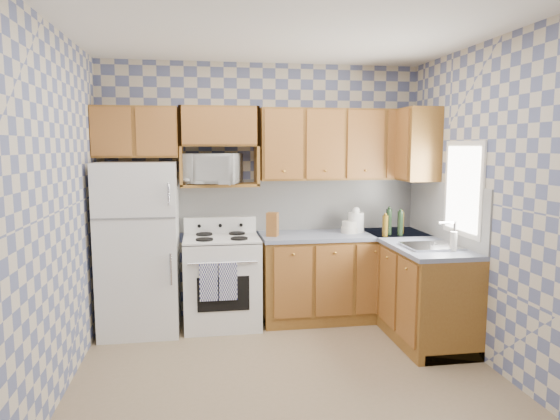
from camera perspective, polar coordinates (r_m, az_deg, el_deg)
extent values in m
plane|color=#7F6B4D|center=(4.21, 0.98, -18.49)|extent=(3.40, 3.40, 0.00)
cube|color=slate|center=(5.39, -1.94, 2.17)|extent=(3.40, 0.02, 2.70)
cube|color=slate|center=(4.44, 23.16, 0.49)|extent=(0.02, 3.20, 2.70)
cube|color=silver|center=(5.46, 2.25, 0.65)|extent=(2.60, 0.02, 0.56)
cube|color=silver|center=(5.14, 18.26, -0.12)|extent=(0.02, 1.60, 0.56)
cube|color=white|center=(5.12, -15.77, -4.15)|extent=(0.75, 0.70, 1.68)
cube|color=white|center=(5.20, -6.65, -8.17)|extent=(0.76, 0.65, 0.90)
cube|color=silver|center=(5.10, -6.73, -3.23)|extent=(0.76, 0.65, 0.02)
cube|color=white|center=(5.35, -6.86, -1.69)|extent=(0.76, 0.08, 0.17)
cube|color=navy|center=(4.84, -8.15, -8.18)|extent=(0.17, 0.02, 0.37)
cube|color=navy|center=(4.84, -5.95, -8.12)|extent=(0.17, 0.02, 0.37)
cube|color=brown|center=(5.43, 7.25, -7.62)|extent=(1.75, 0.60, 0.88)
cube|color=brown|center=(5.17, 15.03, -8.57)|extent=(0.60, 1.60, 0.88)
cube|color=slate|center=(5.32, 7.35, -2.84)|extent=(1.77, 0.63, 0.04)
cube|color=slate|center=(5.06, 15.15, -3.56)|extent=(0.63, 1.60, 0.04)
cube|color=brown|center=(5.38, 7.09, 7.44)|extent=(1.75, 0.33, 0.74)
cube|color=brown|center=(5.21, -16.13, 8.54)|extent=(0.82, 0.33, 0.50)
cube|color=brown|center=(5.44, 14.90, 7.25)|extent=(0.33, 0.70, 0.74)
cube|color=brown|center=(5.19, -6.89, 2.86)|extent=(0.80, 0.33, 0.03)
imported|color=white|center=(5.14, -7.79, 4.70)|extent=(0.65, 0.53, 0.31)
cube|color=#B7B7BC|center=(4.75, 16.94, -4.02)|extent=(0.48, 0.40, 0.03)
cube|color=silver|center=(4.81, 20.23, 2.30)|extent=(0.02, 0.66, 0.86)
cylinder|color=black|center=(5.28, 12.33, -1.33)|extent=(0.06, 0.06, 0.27)
cylinder|color=black|center=(5.26, 13.58, -1.49)|extent=(0.06, 0.06, 0.25)
cylinder|color=#5C4211|center=(5.37, 13.66, -1.41)|extent=(0.06, 0.06, 0.23)
cylinder|color=#5C4211|center=(5.18, 11.92, -1.78)|extent=(0.06, 0.06, 0.22)
cube|color=brown|center=(5.08, -0.86, -1.64)|extent=(0.14, 0.14, 0.24)
cylinder|color=white|center=(5.37, 8.68, -1.41)|extent=(0.17, 0.17, 0.21)
cylinder|color=silver|center=(4.63, 19.21, -3.40)|extent=(0.06, 0.06, 0.17)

